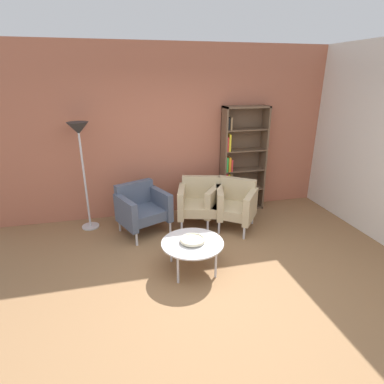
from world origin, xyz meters
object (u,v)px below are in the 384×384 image
at_px(armchair_spare_guest, 233,203).
at_px(floor_lamp_torchiere, 80,142).
at_px(coffee_table_low, 193,244).
at_px(armchair_by_bookshelf, 142,208).
at_px(armchair_corner_red, 201,201).
at_px(decorative_bowl, 193,240).
at_px(bookshelf_tall, 239,162).

xyz_separation_m(armchair_spare_guest, floor_lamp_torchiere, (-2.32, 0.52, 1.03)).
distance_m(coffee_table_low, floor_lamp_torchiere, 2.36).
bearing_deg(coffee_table_low, armchair_by_bookshelf, 113.53).
distance_m(coffee_table_low, armchair_corner_red, 1.35).
xyz_separation_m(armchair_corner_red, armchair_by_bookshelf, (-0.99, -0.04, 0.00)).
bearing_deg(armchair_corner_red, coffee_table_low, -94.16).
relative_size(armchair_corner_red, armchair_by_bookshelf, 0.94).
relative_size(coffee_table_low, decorative_bowl, 2.50).
relative_size(decorative_bowl, armchair_corner_red, 0.37).
bearing_deg(armchair_by_bookshelf, armchair_spare_guest, -30.54).
xyz_separation_m(coffee_table_low, armchair_corner_red, (0.45, 1.27, 0.04)).
bearing_deg(armchair_corner_red, armchair_by_bookshelf, -162.24).
bearing_deg(coffee_table_low, floor_lamp_torchiere, 131.24).
distance_m(coffee_table_low, armchair_by_bookshelf, 1.34).
xyz_separation_m(bookshelf_tall, armchair_by_bookshelf, (-1.84, -0.53, -0.50)).
distance_m(decorative_bowl, floor_lamp_torchiere, 2.33).
relative_size(bookshelf_tall, armchair_by_bookshelf, 2.09).
relative_size(coffee_table_low, floor_lamp_torchiere, 0.46).
xyz_separation_m(decorative_bowl, armchair_corner_red, (0.45, 1.27, -0.02)).
bearing_deg(armchair_corner_red, bookshelf_tall, 45.07).
height_order(armchair_spare_guest, floor_lamp_torchiere, floor_lamp_torchiere).
xyz_separation_m(bookshelf_tall, armchair_spare_guest, (-0.37, -0.71, -0.50)).
bearing_deg(decorative_bowl, coffee_table_low, -90.00).
xyz_separation_m(coffee_table_low, decorative_bowl, (0.00, 0.00, 0.06)).
height_order(decorative_bowl, floor_lamp_torchiere, floor_lamp_torchiere).
distance_m(armchair_corner_red, floor_lamp_torchiere, 2.12).
height_order(coffee_table_low, floor_lamp_torchiere, floor_lamp_torchiere).
height_order(armchair_by_bookshelf, armchair_spare_guest, same).
height_order(coffee_table_low, armchair_by_bookshelf, armchair_by_bookshelf).
xyz_separation_m(decorative_bowl, floor_lamp_torchiere, (-1.38, 1.58, 1.01)).
bearing_deg(armchair_by_bookshelf, armchair_corner_red, -21.33).
relative_size(decorative_bowl, armchair_spare_guest, 0.34).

